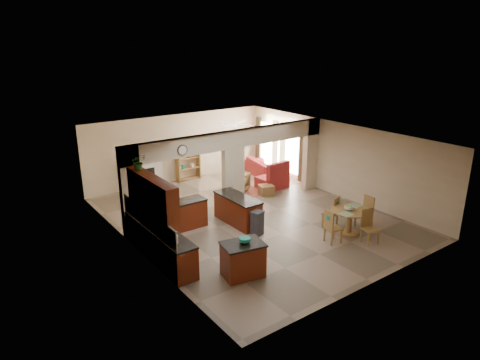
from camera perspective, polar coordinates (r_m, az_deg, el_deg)
floor at (r=14.41m, az=1.39°, el=-5.00°), size 10.00×10.00×0.00m
ceiling at (r=13.56m, az=1.48°, el=5.94°), size 10.00×10.00×0.00m
wall_back at (r=18.00m, az=-8.27°, el=4.27°), size 8.00×0.00×8.00m
wall_front at (r=10.66m, az=18.03°, el=-6.44°), size 8.00×0.00×8.00m
wall_left at (r=12.06m, az=-13.90°, el=-3.14°), size 0.00×10.00×10.00m
wall_right at (r=16.56m, az=12.54°, el=2.79°), size 0.00×10.00×10.00m
partition_left_pier at (r=13.04m, az=-14.37°, el=-1.55°), size 0.60×0.25×2.80m
partition_center_pier at (r=14.78m, az=-0.92°, el=0.16°), size 0.80×0.25×2.20m
partition_right_pier at (r=17.00m, az=9.36°, el=3.39°), size 0.60×0.25×2.80m
partition_header at (r=14.41m, az=-0.95°, el=5.46°), size 8.00×0.25×0.60m
kitchen_counter at (r=12.48m, az=-9.99°, el=-6.79°), size 2.52×3.29×1.48m
upper_cabinets at (r=11.25m, az=-11.69°, el=-1.71°), size 0.35×2.40×0.90m
peninsula at (r=13.82m, az=-0.30°, el=-3.99°), size 0.70×1.85×0.91m
wall_clock at (r=13.28m, az=-7.68°, el=3.97°), size 0.34×0.03×0.34m
rug at (r=16.64m, az=0.31°, el=-1.72°), size 1.60×1.30×0.01m
fireplace at (r=17.41m, az=-12.54°, el=0.85°), size 1.60×0.35×1.20m
shelving_unit at (r=18.13m, az=-6.95°, el=2.79°), size 1.00×0.32×1.80m
window_a at (r=18.13m, az=7.04°, el=3.77°), size 0.02×0.90×1.90m
window_b at (r=19.37m, az=3.63°, el=4.81°), size 0.02×0.90×1.90m
glazed_door at (r=18.78m, az=5.27°, el=3.87°), size 0.02×0.70×2.10m
drape_a_left at (r=17.69m, az=8.26°, el=3.35°), size 0.10×0.28×2.30m
drape_a_right at (r=18.54m, az=5.69°, el=4.14°), size 0.10×0.28×2.30m
drape_b_left at (r=18.90m, az=4.69°, el=4.44°), size 0.10×0.28×2.30m
drape_b_right at (r=19.80m, az=2.44°, el=5.12°), size 0.10×0.28×2.30m
ceiling_fan at (r=16.84m, az=-0.67°, el=7.54°), size 1.00×1.00×0.10m
kitchen_island at (r=10.87m, az=0.39°, el=-10.54°), size 1.16×0.92×0.90m
teal_bowl at (r=10.66m, az=0.64°, el=-8.04°), size 0.29×0.29×0.14m
trash_can at (r=13.04m, az=2.31°, el=-5.90°), size 0.40×0.36×0.71m
dining_table at (r=13.45m, az=14.41°, el=-4.94°), size 1.17×1.17×0.80m
fruit_bowl at (r=13.28m, az=14.32°, el=-3.62°), size 0.27×0.27×0.14m
sofa at (r=18.69m, az=3.27°, el=1.62°), size 2.55×1.42×0.70m
chaise at (r=17.26m, az=4.29°, el=-0.27°), size 1.17×0.98×0.45m
armchair at (r=16.66m, az=-0.49°, el=-0.33°), size 1.11×1.12×0.76m
ottoman at (r=16.45m, az=3.52°, el=-1.33°), size 0.65×0.65×0.38m
plant at (r=11.69m, az=-13.39°, el=2.36°), size 0.39×0.34×0.43m
chair_north at (r=13.81m, az=12.28°, el=-4.02°), size 0.53×0.53×1.02m
chair_east at (r=14.08m, az=16.44°, el=-3.93°), size 0.45×0.45×1.02m
chair_south at (r=13.07m, az=16.80°, el=-5.71°), size 0.51×0.51×1.02m
chair_west at (r=12.74m, az=12.07°, el=-5.95°), size 0.48×0.48×1.02m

